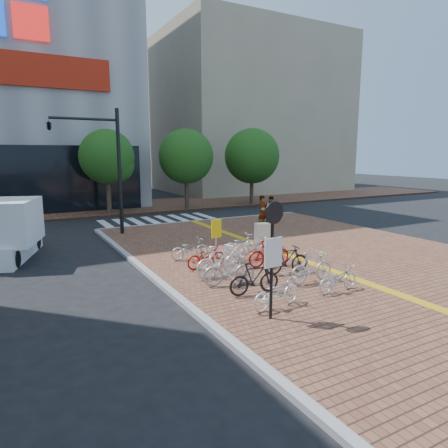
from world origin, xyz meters
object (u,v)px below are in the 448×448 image
bike_8 (287,260)px  traffic_light_pole (88,148)px  bike_6 (338,279)px  bike_9 (269,253)px  bike_10 (252,248)px  notice_sign (273,246)px  bike_2 (229,269)px  pedestrian_b (272,209)px  bike_0 (276,293)px  pedestrian_a (263,212)px  bike_3 (219,261)px  utility_box (262,238)px  bike_7 (312,267)px  bike_11 (240,244)px  bike_4 (206,256)px  bike_5 (190,249)px  yellow_sign (216,232)px  bike_1 (254,278)px  box_truck (3,231)px

bike_8 → traffic_light_pole: bearing=32.1°
bike_6 → bike_9: (-0.27, 3.34, 0.11)m
traffic_light_pole → bike_10: bearing=-58.5°
notice_sign → traffic_light_pole: 13.66m
bike_2 → pedestrian_b: bearing=-30.2°
bike_0 → bike_8: 3.32m
pedestrian_a → bike_6: bearing=-132.6°
bike_3 → utility_box: 3.99m
bike_2 → utility_box: size_ratio=1.38×
bike_7 → bike_11: bike_7 is taller
utility_box → bike_4: bearing=-162.3°
bike_5 → notice_sign: size_ratio=0.53×
bike_2 → bike_4: bearing=5.3°
bike_6 → pedestrian_a: 11.15m
bike_5 → bike_11: 2.30m
bike_8 → utility_box: size_ratio=1.35×
bike_7 → bike_11: (-0.06, 4.56, -0.12)m
bike_10 → pedestrian_b: bearing=-35.2°
bike_4 → bike_7: bike_7 is taller
bike_7 → traffic_light_pole: size_ratio=0.27×
bike_2 → notice_sign: size_ratio=0.57×
bike_6 → notice_sign: size_ratio=0.51×
bike_10 → yellow_sign: bearing=81.2°
bike_5 → pedestrian_b: size_ratio=1.00×
utility_box → notice_sign: 7.37m
bike_2 → yellow_sign: 3.05m
bike_3 → yellow_sign: yellow_sign is taller
pedestrian_a → bike_9: bearing=-143.0°
bike_1 → yellow_sign: (0.73, 3.92, 0.68)m
bike_5 → bike_11: bearing=-94.2°
pedestrian_a → pedestrian_b: pedestrian_a is taller
bike_7 → bike_0: bearing=115.8°
bike_1 → bike_9: size_ratio=0.96×
bike_11 → pedestrian_b: bearing=-47.6°
bike_11 → bike_8: bearing=176.2°
bike_6 → bike_8: bearing=2.9°
utility_box → box_truck: size_ratio=0.26×
pedestrian_a → notice_sign: notice_sign is taller
utility_box → box_truck: bearing=154.9°
bike_2 → pedestrian_a: 10.64m
bike_2 → bike_10: bearing=-33.6°
utility_box → bike_9: bearing=-117.3°
pedestrian_b → bike_7: bearing=-93.0°
bike_10 → bike_3: bearing=127.5°
bike_4 → notice_sign: (-0.61, -5.12, 1.52)m
bike_8 → pedestrian_a: pedestrian_a is taller
bike_2 → bike_9: bearing=-52.6°
bike_1 → bike_4: bike_1 is taller
bike_7 → bike_11: bearing=-1.2°
pedestrian_b → utility_box: size_ratio=1.29×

